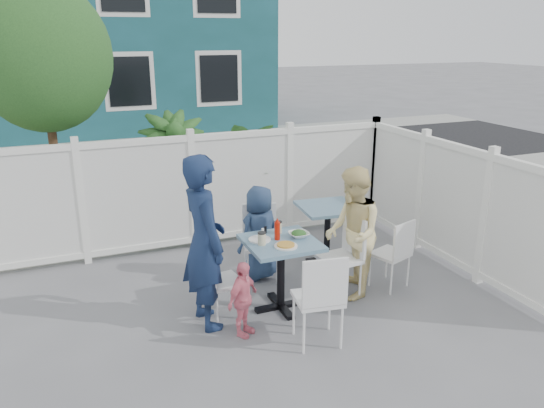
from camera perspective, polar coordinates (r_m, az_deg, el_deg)
name	(u,v)px	position (r m, az deg, el deg)	size (l,w,h in m)	color
ground	(245,332)	(5.54, -2.90, -13.59)	(80.00, 80.00, 0.00)	slate
near_sidewalk	(168,217)	(8.89, -11.10, -1.37)	(24.00, 2.60, 0.01)	gray
street	(135,167)	(12.41, -14.56, 3.89)	(24.00, 5.00, 0.01)	black
far_sidewalk	(118,142)	(15.42, -16.24, 6.43)	(24.00, 1.60, 0.01)	gray
building	(80,29)	(18.49, -19.98, 17.27)	(11.00, 6.00, 6.00)	#174B4F
fence_back	(193,194)	(7.37, -8.49, 1.09)	(5.86, 0.08, 1.60)	white
fence_right	(450,207)	(7.12, 18.65, -0.28)	(0.08, 3.66, 1.60)	white
tree	(42,57)	(7.77, -23.49, 14.28)	(1.80, 1.62, 3.59)	#382316
potted_shrub_a	(172,174)	(7.97, -10.68, 3.17)	(1.01, 1.01, 1.81)	#21491E
potted_shrub_b	(257,178)	(8.26, -1.60, 2.82)	(1.33, 1.15, 1.48)	#21491E
main_table	(281,256)	(5.70, 0.96, -5.65)	(0.75, 0.75, 0.79)	#446A88
spare_table	(328,218)	(6.95, 6.01, -1.56)	(0.78, 0.78, 0.76)	#446A88
chair_left	(217,276)	(5.59, -5.94, -7.71)	(0.41, 0.43, 0.84)	white
chair_right	(345,250)	(6.08, 7.90, -4.94)	(0.44, 0.46, 0.95)	white
chair_back	(260,236)	(6.48, -1.27, -3.46)	(0.50, 0.49, 0.91)	white
chair_near	(321,294)	(5.07, 5.27, -9.61)	(0.50, 0.48, 0.96)	white
chair_spare	(396,250)	(6.35, 13.17, -4.79)	(0.49, 0.48, 0.85)	white
man	(204,242)	(5.35, -7.30, -4.09)	(0.66, 0.43, 1.80)	#152446
woman	(352,233)	(6.02, 8.64, -3.12)	(0.73, 0.57, 1.51)	yellow
boy	(260,233)	(6.43, -1.33, -3.12)	(0.57, 0.37, 1.17)	navy
toddler	(243,299)	(5.31, -3.16, -10.19)	(0.46, 0.19, 0.79)	pink
plate_main	(286,246)	(5.47, 1.50, -4.55)	(0.24, 0.24, 0.02)	white
plate_side	(260,240)	(5.64, -1.34, -3.84)	(0.24, 0.24, 0.02)	white
salad_bowl	(299,235)	(5.73, 2.90, -3.31)	(0.22, 0.22, 0.05)	white
coffee_cup_a	(262,239)	(5.51, -1.11, -3.79)	(0.08, 0.08, 0.13)	beige
coffee_cup_b	(278,228)	(5.82, 0.65, -2.56)	(0.08, 0.08, 0.12)	beige
ketchup_bottle	(277,231)	(5.63, 0.57, -2.91)	(0.06, 0.06, 0.19)	#B61506
salt_shaker	(263,231)	(5.80, -1.00, -2.95)	(0.03, 0.03, 0.07)	white
pepper_shaker	(265,230)	(5.83, -0.72, -2.80)	(0.03, 0.03, 0.08)	black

